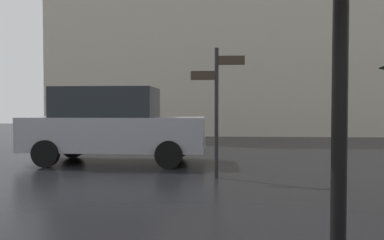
# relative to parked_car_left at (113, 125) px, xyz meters

# --- Properties ---
(parked_car_left) EXTENTS (4.58, 1.86, 1.94)m
(parked_car_left) POSITION_rel_parked_car_left_xyz_m (0.00, 0.00, 0.00)
(parked_car_left) COLOR gray
(parked_car_left) RESTS_ON ground
(street_signpost) EXTENTS (1.08, 0.08, 2.62)m
(street_signpost) POSITION_rel_parked_car_left_xyz_m (2.68, -1.92, 0.62)
(street_signpost) COLOR black
(street_signpost) RESTS_ON ground
(building_block) EXTENTS (18.84, 2.46, 14.30)m
(building_block) POSITION_rel_parked_car_left_xyz_m (3.17, 10.17, 6.17)
(building_block) COLOR #B2A893
(building_block) RESTS_ON ground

